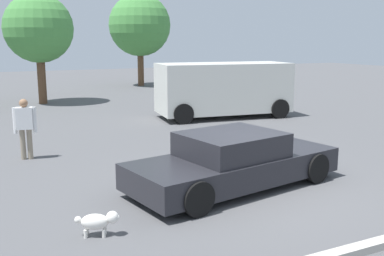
# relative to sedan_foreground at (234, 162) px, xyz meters

# --- Properties ---
(ground_plane) EXTENTS (80.00, 80.00, 0.00)m
(ground_plane) POSITION_rel_sedan_foreground_xyz_m (0.17, -0.28, -0.54)
(ground_plane) COLOR #515154
(sedan_foreground) EXTENTS (4.82, 2.52, 1.16)m
(sedan_foreground) POSITION_rel_sedan_foreground_xyz_m (0.00, 0.00, 0.00)
(sedan_foreground) COLOR #232328
(sedan_foreground) RESTS_ON ground_plane
(dog) EXTENTS (0.65, 0.41, 0.40)m
(dog) POSITION_rel_sedan_foreground_xyz_m (-3.15, -1.12, -0.30)
(dog) COLOR white
(dog) RESTS_ON ground_plane
(van_white) EXTENTS (5.40, 2.82, 2.14)m
(van_white) POSITION_rel_sedan_foreground_xyz_m (4.22, 7.65, 0.62)
(van_white) COLOR silver
(van_white) RESTS_ON ground_plane
(pedestrian) EXTENTS (0.56, 0.32, 1.57)m
(pedestrian) POSITION_rel_sedan_foreground_xyz_m (-3.61, 4.27, 0.38)
(pedestrian) COLOR gray
(pedestrian) RESTS_ON ground_plane
(parking_curb) EXTENTS (8.89, 0.20, 0.12)m
(parking_curb) POSITION_rel_sedan_foreground_xyz_m (0.17, -3.37, -0.48)
(parking_curb) COLOR #B7B2A8
(parking_curb) RESTS_ON ground_plane
(tree_back_center) EXTENTS (3.24, 3.24, 5.20)m
(tree_back_center) POSITION_rel_sedan_foreground_xyz_m (-1.68, 14.88, 3.01)
(tree_back_center) COLOR brown
(tree_back_center) RESTS_ON ground_plane
(tree_back_right) EXTENTS (4.07, 4.07, 6.05)m
(tree_back_right) POSITION_rel_sedan_foreground_xyz_m (5.58, 21.03, 3.45)
(tree_back_right) COLOR brown
(tree_back_right) RESTS_ON ground_plane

